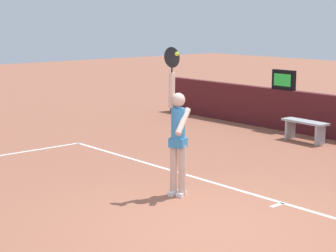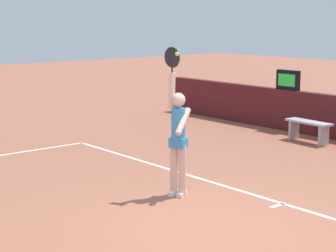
{
  "view_description": "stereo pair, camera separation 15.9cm",
  "coord_description": "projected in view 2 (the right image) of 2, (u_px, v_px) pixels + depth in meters",
  "views": [
    {
      "loc": [
        5.78,
        -5.77,
        2.96
      ],
      "look_at": [
        -1.4,
        0.41,
        1.23
      ],
      "focal_mm": 63.58,
      "sensor_mm": 36.0,
      "label": 1
    },
    {
      "loc": [
        5.88,
        -5.65,
        2.96
      ],
      "look_at": [
        -1.4,
        0.41,
        1.23
      ],
      "focal_mm": 63.58,
      "sensor_mm": 36.0,
      "label": 2
    }
  ],
  "objects": [
    {
      "name": "tennis_player",
      "position": [
        178.0,
        135.0,
        9.85
      ],
      "size": [
        0.53,
        0.46,
        2.51
      ],
      "color": "beige",
      "rests_on": "ground"
    },
    {
      "name": "tennis_ball",
      "position": [
        177.0,
        54.0,
        9.6
      ],
      "size": [
        0.07,
        0.07,
        0.07
      ],
      "color": "#C4DF33"
    },
    {
      "name": "speed_display",
      "position": [
        288.0,
        80.0,
        15.58
      ],
      "size": [
        0.7,
        0.13,
        0.52
      ],
      "color": "black",
      "rests_on": "back_wall"
    },
    {
      "name": "courtside_bench_near",
      "position": [
        309.0,
        127.0,
        14.23
      ],
      "size": [
        1.23,
        0.43,
        0.52
      ],
      "color": "#ABAEB5",
      "rests_on": "ground"
    },
    {
      "name": "court_lines",
      "position": [
        149.0,
        245.0,
        7.85
      ],
      "size": [
        12.38,
        5.61,
        0.0
      ],
      "color": "white",
      "rests_on": "ground"
    },
    {
      "name": "ground_plane",
      "position": [
        209.0,
        227.0,
        8.54
      ],
      "size": [
        60.0,
        60.0,
        0.0
      ],
      "primitive_type": "plane",
      "color": "#9B5B43"
    }
  ]
}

